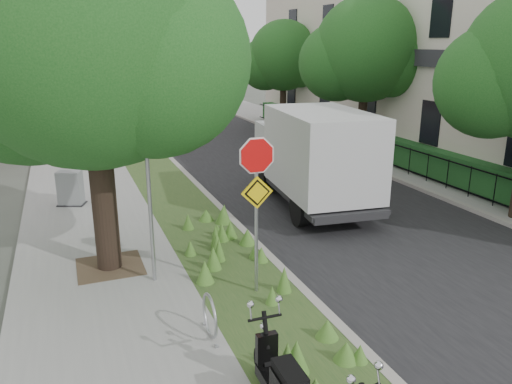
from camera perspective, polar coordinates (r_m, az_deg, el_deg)
ground at (r=10.24m, az=8.78°, el=-11.79°), size 120.00×120.00×0.00m
sidewalk_near at (r=18.36m, az=-19.28°, el=0.66°), size 3.50×60.00×0.12m
verge at (r=18.62m, az=-10.84°, el=1.54°), size 2.00×60.00×0.12m
kerb_near at (r=18.82m, az=-7.85°, el=1.85°), size 0.20×60.00×0.13m
road at (r=19.90m, az=2.00°, el=2.65°), size 7.00×60.00×0.01m
kerb_far at (r=21.47m, az=10.63°, el=3.59°), size 0.20×60.00×0.13m
footpath_far at (r=22.40m, az=14.34°, el=3.88°), size 3.20×60.00×0.12m
street_tree_main at (r=10.59m, az=-18.94°, el=15.60°), size 6.21×5.54×7.66m
bare_post at (r=10.01m, az=-12.15°, el=0.50°), size 0.08×0.08×4.00m
bike_hoop at (r=8.57m, az=-5.30°, el=-13.91°), size 0.06×0.78×0.77m
sign_assembly at (r=9.26m, az=0.08°, el=0.91°), size 0.94×0.08×3.22m
fence_far at (r=21.72m, az=12.29°, el=5.27°), size 0.04×24.00×1.00m
hedge_far at (r=22.11m, az=13.82°, el=5.37°), size 1.00×24.00×1.10m
terrace_houses at (r=23.97m, az=21.70°, el=13.96°), size 7.40×26.40×8.20m
far_tree_b at (r=21.21m, az=12.24°, el=15.09°), size 4.83×4.31×6.56m
far_tree_c at (r=28.26m, az=3.03°, el=14.92°), size 4.37×3.89×5.93m
box_truck at (r=15.08m, az=6.70°, el=4.42°), size 2.78×5.84×2.55m
utility_cabinet at (r=16.03m, az=-20.45°, el=0.34°), size 0.91×0.77×1.04m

